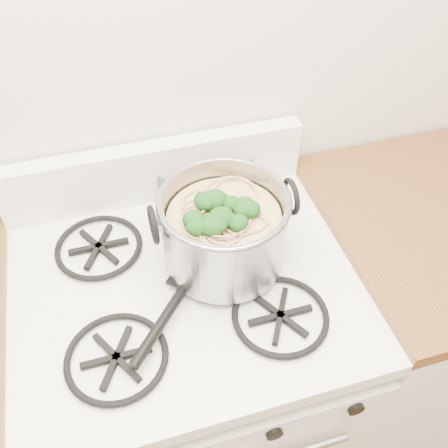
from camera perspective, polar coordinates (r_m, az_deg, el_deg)
gas_range at (r=1.51m, az=-3.47°, el=-17.54°), size 0.76×0.66×0.92m
counter_left at (r=1.54m, az=-23.36°, el=-20.48°), size 0.25×0.65×0.92m
stock_pot at (r=1.07m, az=0.00°, el=-0.72°), size 0.31×0.28×0.19m
spatula at (r=1.10m, az=-3.28°, el=-5.26°), size 0.42×0.42×0.02m
glass_bowl at (r=1.30m, az=-2.05°, el=4.84°), size 0.12×0.12×0.02m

